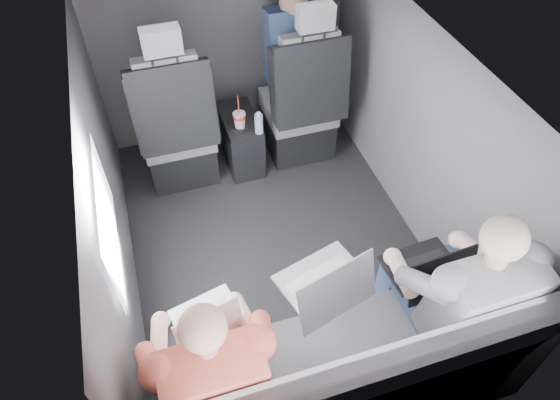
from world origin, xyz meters
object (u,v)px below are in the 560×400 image
object	(u,v)px
center_console	(241,140)
passenger_front_right	(292,49)
soda_cup	(239,120)
passenger_rear_left	(211,365)
front_seat_left	(177,134)
rear_bench	(344,377)
water_bottle	(259,123)
laptop_white	(208,320)
passenger_rear_right	(454,292)
front_seat_right	(301,110)
laptop_black	(428,269)
laptop_silver	(327,283)

from	to	relation	value
center_console	passenger_front_right	world-z (taller)	passenger_front_right
soda_cup	passenger_rear_left	xyz separation A→B (m)	(-0.56, -1.74, 0.15)
front_seat_left	soda_cup	bearing A→B (deg)	-8.77
rear_bench	soda_cup	xyz separation A→B (m)	(-0.02, 1.84, 0.16)
rear_bench	soda_cup	bearing A→B (deg)	90.72
soda_cup	water_bottle	size ratio (longest dim) A/B	1.61
soda_cup	laptop_white	distance (m)	1.64
passenger_rear_right	soda_cup	bearing A→B (deg)	108.28
passenger_rear_left	laptop_white	bearing A→B (deg)	81.18
soda_cup	passenger_front_right	world-z (taller)	passenger_front_right
soda_cup	passenger_rear_left	distance (m)	1.83
front_seat_right	rear_bench	bearing A→B (deg)	-103.31
front_seat_right	rear_bench	size ratio (longest dim) A/B	0.79
center_console	passenger_rear_right	xyz separation A→B (m)	(0.55, -1.85, 0.43)
center_console	laptop_black	size ratio (longest dim) A/B	1.32
center_console	front_seat_right	bearing A→B (deg)	-5.07
front_seat_right	soda_cup	bearing A→B (deg)	-172.07
front_seat_left	water_bottle	world-z (taller)	front_seat_left
front_seat_right	passenger_rear_left	distance (m)	2.09
laptop_white	passenger_front_right	xyz separation A→B (m)	(1.02, 1.86, 0.12)
passenger_front_right	soda_cup	bearing A→B (deg)	-146.38
passenger_front_right	front_seat_left	bearing A→B (deg)	-164.24
passenger_rear_left	front_seat_right	bearing A→B (deg)	60.21
front_seat_right	passenger_front_right	xyz separation A→B (m)	(0.01, 0.26, 0.34)
center_console	laptop_white	size ratio (longest dim) A/B	1.44
laptop_black	passenger_rear_left	world-z (taller)	passenger_rear_left
water_bottle	passenger_rear_left	bearing A→B (deg)	-112.20
laptop_silver	front_seat_left	bearing A→B (deg)	106.16
front_seat_right	laptop_white	bearing A→B (deg)	-121.97
laptop_silver	passenger_rear_right	world-z (taller)	passenger_rear_right
water_bottle	passenger_rear_left	distance (m)	1.79
laptop_black	passenger_rear_left	xyz separation A→B (m)	(-1.08, -0.15, -0.02)
rear_bench	laptop_silver	size ratio (longest dim) A/B	3.47
front_seat_right	rear_bench	distance (m)	1.96
soda_cup	water_bottle	distance (m)	0.14
laptop_silver	passenger_rear_right	bearing A→B (deg)	-21.53
front_seat_left	passenger_front_right	distance (m)	1.01
rear_bench	laptop_silver	world-z (taller)	rear_bench
center_console	passenger_front_right	distance (m)	0.75
front_seat_left	front_seat_right	xyz separation A→B (m)	(0.90, 0.00, 0.00)
passenger_rear_left	front_seat_left	bearing A→B (deg)	85.77
front_seat_left	laptop_silver	distance (m)	1.68
water_bottle	passenger_front_right	world-z (taller)	passenger_front_right
center_console	passenger_front_right	size ratio (longest dim) A/B	0.64
laptop_white	laptop_silver	bearing A→B (deg)	1.32
front_seat_right	laptop_silver	xyz separation A→B (m)	(-0.44, -1.59, 0.24)
passenger_rear_right	passenger_front_right	bearing A→B (deg)	92.45
laptop_black	front_seat_left	bearing A→B (deg)	119.75
laptop_white	rear_bench	bearing A→B (deg)	-28.11
laptop_black	laptop_white	bearing A→B (deg)	177.08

